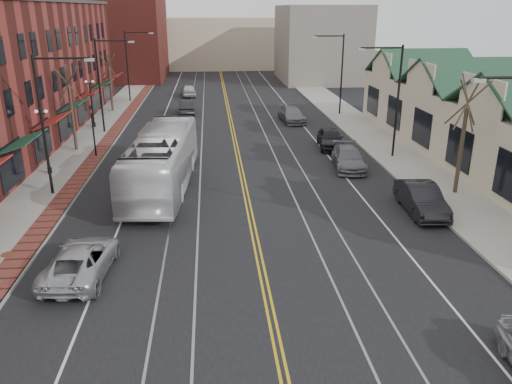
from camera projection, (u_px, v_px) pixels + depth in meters
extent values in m
plane|color=black|center=(280.00, 360.00, 15.82)|extent=(160.00, 160.00, 0.00)
cube|color=gray|center=(63.00, 174.00, 33.46)|extent=(4.00, 120.00, 0.15)
cube|color=gray|center=(409.00, 164.00, 35.51)|extent=(4.00, 120.00, 0.15)
cube|color=beige|center=(494.00, 132.00, 35.26)|extent=(8.00, 36.00, 4.60)
cube|color=maroon|center=(118.00, 33.00, 77.45)|extent=(14.00, 18.00, 14.00)
cube|color=beige|center=(219.00, 43.00, 93.71)|extent=(22.00, 14.00, 9.00)
cube|color=slate|center=(320.00, 44.00, 75.95)|extent=(12.00, 16.00, 11.00)
cylinder|color=black|center=(43.00, 127.00, 28.36)|extent=(0.16, 0.16, 8.00)
cylinder|color=black|center=(61.00, 58.00, 27.17)|extent=(3.00, 0.12, 0.12)
cube|color=#999999|center=(89.00, 60.00, 27.33)|extent=(0.50, 0.25, 0.15)
cylinder|color=black|center=(100.00, 86.00, 43.31)|extent=(0.16, 0.16, 8.00)
cylinder|color=black|center=(113.00, 41.00, 42.13)|extent=(3.00, 0.12, 0.12)
cube|color=#999999|center=(131.00, 42.00, 42.29)|extent=(0.50, 0.25, 0.15)
cylinder|color=black|center=(127.00, 66.00, 58.26)|extent=(0.16, 0.16, 8.00)
cylinder|color=black|center=(138.00, 32.00, 57.08)|extent=(3.00, 0.12, 0.12)
cube|color=#999999|center=(151.00, 33.00, 57.24)|extent=(0.50, 0.25, 0.15)
cube|color=#999999|center=(478.00, 81.00, 19.45)|extent=(0.50, 0.25, 0.15)
cylinder|color=black|center=(398.00, 102.00, 35.93)|extent=(0.16, 0.16, 8.00)
cylinder|color=black|center=(382.00, 48.00, 34.49)|extent=(3.00, 0.12, 0.12)
cube|color=#999999|center=(361.00, 49.00, 34.40)|extent=(0.50, 0.25, 0.15)
cylinder|color=black|center=(342.00, 75.00, 50.89)|extent=(0.16, 0.16, 8.00)
cylinder|color=black|center=(329.00, 36.00, 49.45)|extent=(3.00, 0.12, 0.12)
cube|color=#999999|center=(314.00, 37.00, 49.35)|extent=(0.50, 0.25, 0.15)
cylinder|color=black|center=(50.00, 170.00, 33.29)|extent=(0.28, 0.28, 0.40)
cylinder|color=black|center=(46.00, 144.00, 32.67)|extent=(0.14, 0.14, 4.00)
cube|color=black|center=(41.00, 114.00, 31.98)|extent=(0.60, 0.06, 0.06)
sphere|color=white|center=(36.00, 112.00, 31.90)|extent=(0.24, 0.24, 0.24)
sphere|color=white|center=(46.00, 111.00, 31.96)|extent=(0.24, 0.24, 0.24)
cylinder|color=black|center=(94.00, 125.00, 46.38)|extent=(0.28, 0.28, 0.40)
cylinder|color=black|center=(92.00, 105.00, 45.76)|extent=(0.14, 0.14, 4.00)
cube|color=black|center=(89.00, 83.00, 45.07)|extent=(0.60, 0.06, 0.06)
sphere|color=white|center=(86.00, 82.00, 44.99)|extent=(0.24, 0.24, 0.24)
sphere|color=white|center=(93.00, 82.00, 45.04)|extent=(0.24, 0.24, 0.24)
cylinder|color=#382B21|center=(73.00, 118.00, 38.15)|extent=(0.24, 0.24, 4.90)
cylinder|color=#382B21|center=(68.00, 85.00, 37.27)|extent=(0.58, 1.37, 2.90)
cylinder|color=#382B21|center=(68.00, 85.00, 37.27)|extent=(1.60, 0.66, 2.78)
cylinder|color=#382B21|center=(68.00, 85.00, 37.27)|extent=(0.53, 1.23, 2.96)
cylinder|color=#382B21|center=(68.00, 85.00, 37.27)|extent=(1.69, 1.03, 2.64)
cylinder|color=#382B21|center=(68.00, 85.00, 37.27)|extent=(1.78, 1.29, 2.48)
cylinder|color=#382B21|center=(111.00, 89.00, 53.16)|extent=(0.24, 0.24, 4.55)
cylinder|color=#382B21|center=(109.00, 66.00, 52.34)|extent=(0.55, 1.28, 2.69)
cylinder|color=#382B21|center=(109.00, 66.00, 52.34)|extent=(1.49, 0.62, 2.58)
cylinder|color=#382B21|center=(109.00, 66.00, 52.34)|extent=(0.50, 1.15, 2.75)
cylinder|color=#382B21|center=(109.00, 66.00, 52.34)|extent=(1.57, 0.97, 2.45)
cylinder|color=#382B21|center=(109.00, 66.00, 52.34)|extent=(1.66, 1.20, 2.30)
cylinder|color=#382B21|center=(461.00, 150.00, 29.02)|extent=(0.24, 0.24, 5.25)
cylinder|color=#382B21|center=(468.00, 103.00, 28.08)|extent=(0.61, 1.46, 3.10)
cylinder|color=#382B21|center=(468.00, 103.00, 28.08)|extent=(1.70, 0.70, 2.97)
cylinder|color=#382B21|center=(468.00, 103.00, 28.08)|extent=(0.56, 1.31, 3.17)
cylinder|color=#382B21|center=(468.00, 103.00, 28.08)|extent=(1.80, 1.10, 2.82)
cylinder|color=#382B21|center=(468.00, 103.00, 28.08)|extent=(1.90, 1.37, 2.65)
cylinder|color=#592D19|center=(8.00, 254.00, 22.28)|extent=(0.60, 0.60, 0.02)
cylinder|color=black|center=(94.00, 135.00, 36.74)|extent=(0.12, 0.12, 3.20)
imported|color=black|center=(91.00, 111.00, 36.13)|extent=(0.18, 0.15, 0.90)
imported|color=silver|center=(162.00, 160.00, 30.41)|extent=(3.96, 13.01, 3.57)
imported|color=#ADB0B4|center=(81.00, 260.00, 20.64)|extent=(2.69, 5.19, 1.40)
imported|color=black|center=(421.00, 199.00, 27.07)|extent=(1.91, 4.88, 1.58)
imported|color=slate|center=(349.00, 158.00, 34.66)|extent=(2.60, 5.19, 1.45)
imported|color=black|center=(330.00, 138.00, 39.78)|extent=(2.33, 4.77, 1.57)
imported|color=black|center=(187.00, 107.00, 52.66)|extent=(1.77, 4.51, 1.46)
imported|color=slate|center=(292.00, 115.00, 48.98)|extent=(2.39, 5.10, 1.44)
imported|color=silver|center=(188.00, 90.00, 63.35)|extent=(2.24, 4.57, 1.50)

